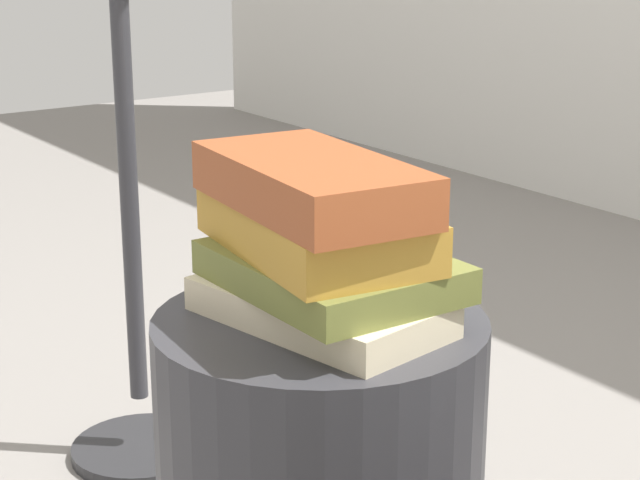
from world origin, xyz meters
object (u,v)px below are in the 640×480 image
book_ochre (319,228)px  book_rust (309,182)px  book_cream (319,307)px  book_olive (331,271)px

book_ochre → book_rust: book_rust is taller
book_cream → book_ochre: book_ochre is taller
book_olive → book_rust: book_rust is taller
book_rust → book_olive: bearing=66.7°
book_cream → book_olive: 0.04m
book_olive → book_cream: bearing=-86.6°
book_rust → book_cream: bearing=26.2°
book_olive → book_ochre: bearing=-162.9°
book_olive → book_rust: (-0.01, -0.02, 0.10)m
book_ochre → book_rust: size_ratio=0.98×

